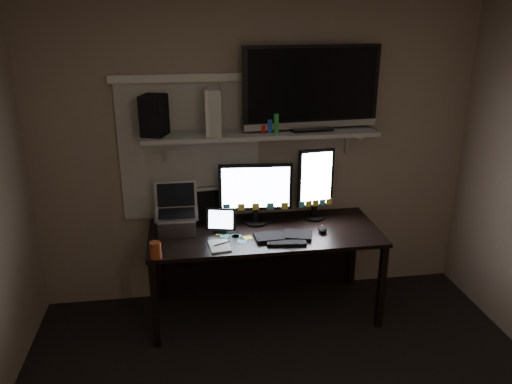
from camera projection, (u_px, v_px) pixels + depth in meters
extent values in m
plane|color=#826E5D|center=(258.00, 154.00, 4.08)|extent=(3.60, 0.00, 3.60)
cube|color=beige|center=(190.00, 152.00, 3.97)|extent=(1.10, 0.02, 1.10)
cube|color=black|center=(265.00, 233.00, 3.91)|extent=(1.80, 0.75, 0.03)
cube|color=black|center=(258.00, 254.00, 4.37)|extent=(1.80, 0.02, 0.70)
cube|color=black|center=(155.00, 305.00, 3.61)|extent=(0.05, 0.05, 0.70)
cube|color=black|center=(381.00, 287.00, 3.85)|extent=(0.05, 0.05, 0.70)
cube|color=black|center=(158.00, 262.00, 4.23)|extent=(0.05, 0.05, 0.70)
cube|color=black|center=(353.00, 249.00, 4.47)|extent=(0.05, 0.05, 0.70)
cube|color=#A0A09B|center=(261.00, 134.00, 3.84)|extent=(1.80, 0.35, 0.03)
cube|color=black|center=(256.00, 193.00, 3.97)|extent=(0.59, 0.10, 0.51)
cube|color=black|center=(315.00, 184.00, 4.05)|extent=(0.31, 0.09, 0.60)
cube|color=black|center=(284.00, 236.00, 3.79)|extent=(0.46, 0.22, 0.03)
ellipsoid|color=black|center=(323.00, 229.00, 3.89)|extent=(0.09, 0.12, 0.04)
cube|color=silver|center=(220.00, 246.00, 3.65)|extent=(0.16, 0.22, 0.01)
cube|color=black|center=(221.00, 220.00, 3.86)|extent=(0.24, 0.14, 0.20)
cube|color=black|center=(205.00, 204.00, 4.10)|extent=(0.22, 0.12, 0.27)
cube|color=#A2A2A6|center=(176.00, 210.00, 3.83)|extent=(0.33, 0.27, 0.37)
cylinder|color=brown|center=(156.00, 250.00, 3.47)|extent=(0.10, 0.10, 0.12)
cube|color=black|center=(311.00, 88.00, 3.79)|extent=(1.08, 0.28, 0.64)
cube|color=beige|center=(214.00, 111.00, 3.74)|extent=(0.14, 0.30, 0.34)
cube|color=black|center=(154.00, 115.00, 3.68)|extent=(0.22, 0.24, 0.30)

